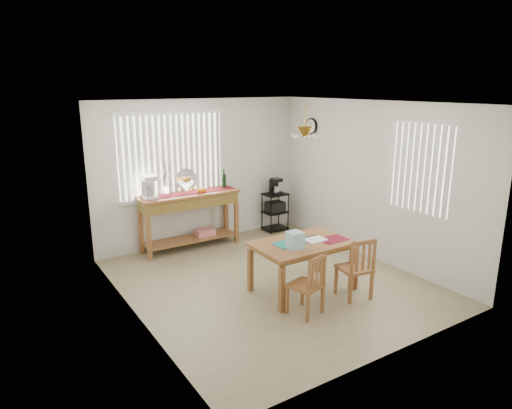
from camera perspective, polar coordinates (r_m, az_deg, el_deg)
ground at (r=6.87m, az=1.79°, el=-9.65°), size 4.00×4.50×0.01m
room_shell at (r=6.38m, az=1.86°, el=4.42°), size 4.20×4.70×2.70m
sideboard at (r=8.09m, az=-8.24°, el=-0.31°), size 1.78×0.50×1.00m
sideboard_items at (r=7.89m, az=-10.48°, el=2.25°), size 1.69×0.43×0.77m
wire_cart at (r=9.05m, az=2.40°, el=-0.48°), size 0.45×0.36×0.76m
cart_items at (r=8.95m, az=2.40°, el=2.29°), size 0.18×0.21×0.31m
dining_table at (r=6.40m, az=5.77°, el=-5.40°), size 1.35×0.87×0.72m
table_items at (r=6.18m, az=5.52°, el=-4.47°), size 1.03×0.48×0.23m
chair_left at (r=5.84m, az=6.48°, el=-10.00°), size 0.46×0.46×0.81m
chair_right at (r=6.37m, az=12.40°, el=-7.81°), size 0.46×0.46×0.87m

